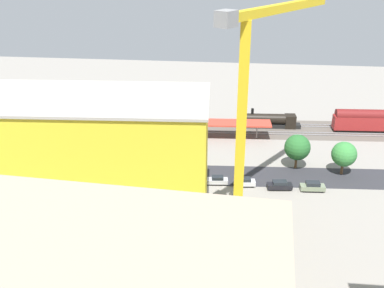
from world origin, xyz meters
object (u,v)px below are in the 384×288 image
object	(u,v)px
tower_crane	(251,110)
street_tree_0	(55,134)
parked_car_1	(280,186)
passenger_coach	(371,120)
locomotive	(273,121)
parked_car_3	(217,181)
parked_car_0	(312,187)
box_truck_0	(85,176)
construction_building	(90,164)
street_tree_5	(344,154)
street_tree_3	(297,147)
street_tree_2	(12,135)
platform_canopy_near	(135,121)
street_tree_4	(111,139)
parked_car_2	(245,182)
street_tree_1	(169,146)
freight_coach_far	(105,117)
traffic_light	(89,141)

from	to	relation	value
tower_crane	street_tree_0	bearing A→B (deg)	-30.95
parked_car_1	passenger_coach	bearing A→B (deg)	-126.44
locomotive	parked_car_3	bearing A→B (deg)	69.20
parked_car_0	street_tree_0	xyz separation A→B (m)	(54.33, -8.22, 4.99)
parked_car_0	box_truck_0	size ratio (longest dim) A/B	0.51
locomotive	construction_building	distance (m)	58.95
passenger_coach	street_tree_5	world-z (taller)	street_tree_5
locomotive	parked_car_3	world-z (taller)	locomotive
street_tree_3	street_tree_5	distance (m)	9.36
tower_crane	street_tree_2	size ratio (longest dim) A/B	4.87
street_tree_0	parked_car_1	bearing A→B (deg)	170.12
platform_canopy_near	street_tree_4	size ratio (longest dim) A/B	8.33
parked_car_2	street_tree_1	size ratio (longest dim) A/B	0.67
street_tree_1	street_tree_4	bearing A→B (deg)	-4.97
locomotive	parked_car_3	distance (m)	34.94
street_tree_3	parked_car_0	bearing A→B (deg)	103.42
platform_canopy_near	street_tree_5	world-z (taller)	street_tree_5
street_tree_0	parked_car_2	bearing A→B (deg)	169.32
construction_building	street_tree_1	xyz separation A→B (m)	(-9.09, -23.33, -6.61)
locomotive	freight_coach_far	xyz separation A→B (m)	(43.25, 5.77, 1.41)
freight_coach_far	platform_canopy_near	bearing A→B (deg)	153.79
street_tree_5	box_truck_0	bearing A→B (deg)	11.47
freight_coach_far	street_tree_1	world-z (taller)	street_tree_1
street_tree_0	street_tree_2	size ratio (longest dim) A/B	1.17
parked_car_3	street_tree_5	size ratio (longest dim) A/B	0.60
box_truck_0	traffic_light	bearing A→B (deg)	-76.98
parked_car_3	construction_building	bearing A→B (deg)	38.51
street_tree_2	street_tree_3	world-z (taller)	street_tree_3
parked_car_0	street_tree_2	bearing A→B (deg)	-7.79
platform_canopy_near	parked_car_0	distance (m)	46.24
freight_coach_far	street_tree_5	xyz separation A→B (m)	(-56.06, 19.54, 1.29)
locomotive	box_truck_0	distance (m)	52.32
tower_crane	street_tree_5	size ratio (longest dim) A/B	5.12
freight_coach_far	street_tree_0	size ratio (longest dim) A/B	2.30
passenger_coach	street_tree_4	xyz separation A→B (m)	(60.46, 24.00, 1.77)
locomotive	street_tree_4	xyz separation A→B (m)	(36.14, 24.01, 3.03)
street_tree_1	street_tree_2	distance (m)	35.52
passenger_coach	traffic_light	bearing A→B (deg)	21.11
street_tree_2	parked_car_0	bearing A→B (deg)	172.21
locomotive	street_tree_0	bearing A→B (deg)	27.32
street_tree_0	street_tree_5	bearing A→B (deg)	179.72
parked_car_1	tower_crane	bearing A→B (deg)	68.34
parked_car_2	street_tree_5	bearing A→B (deg)	-159.33
tower_crane	street_tree_2	xyz separation A→B (m)	(51.80, -25.52, -16.77)
parked_car_2	street_tree_5	distance (m)	21.57
parked_car_2	street_tree_2	bearing A→B (deg)	-9.25
tower_crane	street_tree_1	world-z (taller)	tower_crane
street_tree_5	traffic_light	xyz separation A→B (m)	(53.52, -0.20, 0.08)
locomotive	street_tree_2	bearing A→B (deg)	22.57
locomotive	street_tree_5	bearing A→B (deg)	116.83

